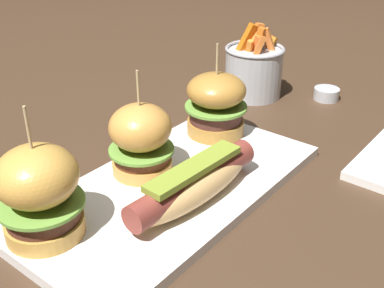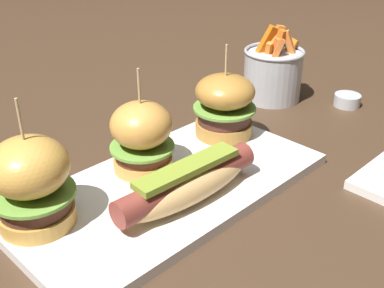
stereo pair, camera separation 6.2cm
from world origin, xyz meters
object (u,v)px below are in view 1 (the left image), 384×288
object	(u,v)px
slider_center	(142,138)
slider_right	(216,104)
slider_left	(39,192)
platter_main	(172,189)
hot_dog	(194,184)
fries_bucket	(254,70)
sauce_ramekin	(326,93)

from	to	relation	value
slider_center	slider_right	bearing A→B (deg)	-3.41
slider_left	slider_center	size ratio (longest dim) A/B	1.08
platter_main	slider_left	bearing A→B (deg)	164.65
slider_center	slider_right	world-z (taller)	same
hot_dog	slider_center	bearing A→B (deg)	82.29
slider_center	fries_bucket	distance (m)	0.34
platter_main	hot_dog	world-z (taller)	hot_dog
slider_center	slider_right	xyz separation A→B (m)	(0.15, -0.01, -0.00)
sauce_ramekin	platter_main	bearing A→B (deg)	177.08
platter_main	fries_bucket	distance (m)	0.36
platter_main	sauce_ramekin	size ratio (longest dim) A/B	8.91
platter_main	sauce_ramekin	bearing A→B (deg)	-2.92
hot_dog	slider_left	size ratio (longest dim) A/B	1.33
slider_center	sauce_ramekin	distance (m)	0.41
slider_right	hot_dog	bearing A→B (deg)	-151.86
platter_main	hot_dog	distance (m)	0.06
slider_left	sauce_ramekin	bearing A→B (deg)	-6.47
sauce_ramekin	fries_bucket	bearing A→B (deg)	119.59
slider_right	fries_bucket	world-z (taller)	slider_right
slider_right	sauce_ramekin	world-z (taller)	slider_right
slider_left	slider_right	world-z (taller)	slider_left
fries_bucket	sauce_ramekin	world-z (taller)	fries_bucket
hot_dog	sauce_ramekin	distance (m)	0.42
hot_dog	sauce_ramekin	world-z (taller)	hot_dog
platter_main	sauce_ramekin	distance (m)	0.41
platter_main	fries_bucket	xyz separation A→B (m)	(0.34, 0.10, 0.04)
slider_left	slider_center	distance (m)	0.16
slider_center	fries_bucket	xyz separation A→B (m)	(0.34, 0.04, -0.01)
fries_bucket	slider_center	bearing A→B (deg)	-172.44
slider_center	slider_right	size ratio (longest dim) A/B	1.00
hot_dog	slider_left	bearing A→B (deg)	149.01
slider_left	fries_bucket	world-z (taller)	slider_left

